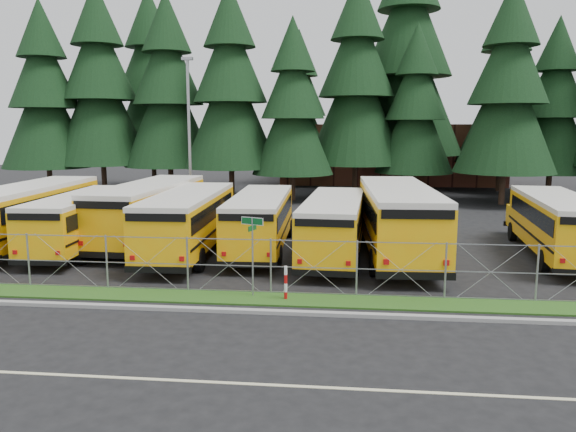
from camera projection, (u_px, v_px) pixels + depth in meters
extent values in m
plane|color=black|center=(301.00, 287.00, 20.73)|extent=(120.00, 120.00, 0.00)
cube|color=gray|center=(293.00, 313.00, 17.68)|extent=(50.00, 0.25, 0.12)
cube|color=#1B4B15|center=(297.00, 300.00, 19.05)|extent=(50.00, 1.40, 0.06)
cube|color=beige|center=(273.00, 385.00, 12.87)|extent=(50.00, 0.12, 0.01)
cube|color=brown|center=(389.00, 153.00, 58.90)|extent=(22.00, 10.00, 6.00)
cylinder|color=#94979C|center=(253.00, 258.00, 19.28)|extent=(0.06, 0.06, 2.80)
cube|color=#0B5120|center=(252.00, 221.00, 19.07)|extent=(0.76, 0.28, 0.22)
cube|color=white|center=(252.00, 221.00, 19.07)|extent=(0.80, 0.29, 0.26)
cube|color=#0B5120|center=(252.00, 228.00, 19.11)|extent=(0.20, 0.53, 0.18)
cylinder|color=#B20C0C|center=(286.00, 283.00, 19.03)|extent=(0.11, 0.11, 1.20)
cylinder|color=#94979C|center=(189.00, 139.00, 36.13)|extent=(0.20, 0.20, 10.00)
cube|color=#94979C|center=(187.00, 59.00, 35.32)|extent=(0.70, 0.35, 0.18)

